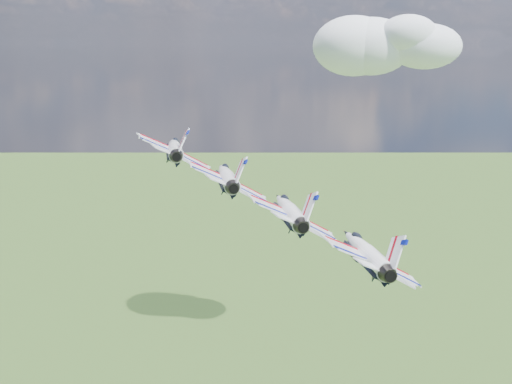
% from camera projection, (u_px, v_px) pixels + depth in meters
% --- Properties ---
extents(cloud_far, '(52.71, 41.42, 20.71)m').
position_uv_depth(cloud_far, '(391.00, 43.00, 282.71)').
color(cloud_far, white).
extents(jet_0, '(16.91, 19.77, 9.61)m').
position_uv_depth(jet_0, '(175.00, 148.00, 96.61)').
color(jet_0, white).
extents(jet_1, '(16.91, 19.77, 9.61)m').
position_uv_depth(jet_1, '(226.00, 176.00, 88.52)').
color(jet_1, white).
extents(jet_2, '(16.91, 19.77, 9.61)m').
position_uv_depth(jet_2, '(289.00, 210.00, 80.44)').
color(jet_2, white).
extents(jet_3, '(16.91, 19.77, 9.61)m').
position_uv_depth(jet_3, '(365.00, 251.00, 72.35)').
color(jet_3, white).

